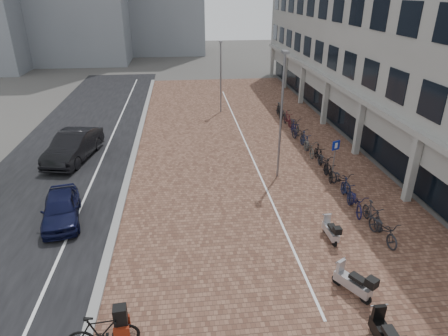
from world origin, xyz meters
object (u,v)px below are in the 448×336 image
Objects in this scene: car_navy at (61,208)px; scooter_front at (331,230)px; scooter_mid at (387,336)px; parking_sign at (335,155)px; hero_bike at (102,332)px; scooter_back at (353,281)px; car_dark at (73,146)px.

scooter_front is at bearing -24.75° from car_navy.
parking_sign is at bearing 76.90° from scooter_mid.
scooter_back is (8.00, 1.32, -0.10)m from hero_bike.
car_dark is 3.24× the size of scooter_back.
scooter_mid is 1.07× the size of scooter_back.
scooter_back is at bearing -85.47° from hero_bike.
car_dark is 15.91m from scooter_front.
scooter_front is (11.43, -2.72, -0.17)m from car_navy.
car_navy reaches higher than scooter_mid.
car_dark reaches higher than car_navy.
scooter_back is (11.02, -5.88, -0.10)m from car_navy.
car_dark is at bearing 137.28° from parking_sign.
hero_bike is at bearing -162.02° from parking_sign.
car_navy is 11.75m from scooter_front.
car_navy is 0.73× the size of car_dark.
car_dark reaches higher than scooter_back.
scooter_mid is 10.90m from parking_sign.
car_dark is 15.26m from parking_sign.
hero_bike is at bearing 172.51° from scooter_mid.
scooter_front is at bearing -26.45° from car_dark.
car_navy is 7.18m from car_dark.
car_navy is 1.60× the size of parking_sign.
car_navy is at bearing 121.19° from scooter_back.
hero_bike reaches higher than scooter_mid.
scooter_back is at bearing -130.86° from parking_sign.
parking_sign is at bearing 67.20° from scooter_front.
hero_bike is at bearing -78.59° from car_navy.
car_dark is 19.51m from scooter_mid.
car_navy reaches higher than scooter_front.
scooter_back is at bearing 89.60° from scooter_mid.
car_navy reaches higher than scooter_back.
car_dark is 17.75m from scooter_back.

